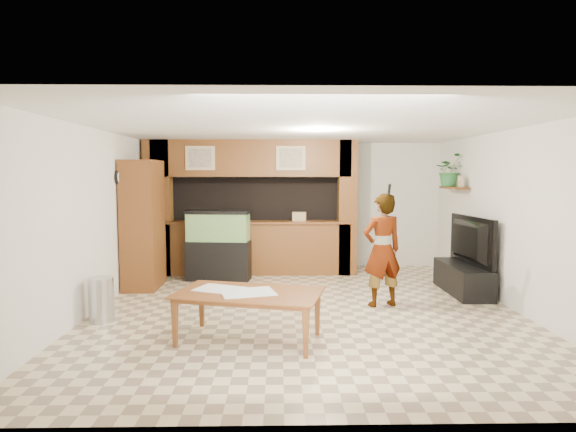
{
  "coord_description": "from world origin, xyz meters",
  "views": [
    {
      "loc": [
        -0.37,
        -6.84,
        1.95
      ],
      "look_at": [
        -0.23,
        0.6,
        1.3
      ],
      "focal_mm": 30.0,
      "sensor_mm": 36.0,
      "label": 1
    }
  ],
  "objects_px": {
    "person": "(382,250)",
    "dining_table": "(248,317)",
    "pantry_cabinet": "(143,224)",
    "aquarium": "(218,246)",
    "television": "(464,241)"
  },
  "relations": [
    {
      "from": "aquarium",
      "to": "television",
      "type": "bearing_deg",
      "value": -7.82
    },
    {
      "from": "person",
      "to": "dining_table",
      "type": "bearing_deg",
      "value": 21.94
    },
    {
      "from": "aquarium",
      "to": "television",
      "type": "relative_size",
      "value": 0.94
    },
    {
      "from": "television",
      "to": "person",
      "type": "height_order",
      "value": "person"
    },
    {
      "from": "pantry_cabinet",
      "to": "television",
      "type": "height_order",
      "value": "pantry_cabinet"
    },
    {
      "from": "aquarium",
      "to": "person",
      "type": "distance_m",
      "value": 3.21
    },
    {
      "from": "pantry_cabinet",
      "to": "dining_table",
      "type": "bearing_deg",
      "value": -54.46
    },
    {
      "from": "pantry_cabinet",
      "to": "aquarium",
      "type": "height_order",
      "value": "pantry_cabinet"
    },
    {
      "from": "aquarium",
      "to": "television",
      "type": "xyz_separation_m",
      "value": [
        4.14,
        -1.06,
        0.24
      ]
    },
    {
      "from": "pantry_cabinet",
      "to": "aquarium",
      "type": "distance_m",
      "value": 1.41
    },
    {
      "from": "pantry_cabinet",
      "to": "dining_table",
      "type": "distance_m",
      "value": 3.47
    },
    {
      "from": "aquarium",
      "to": "person",
      "type": "height_order",
      "value": "person"
    },
    {
      "from": "pantry_cabinet",
      "to": "person",
      "type": "bearing_deg",
      "value": -17.86
    },
    {
      "from": "person",
      "to": "aquarium",
      "type": "bearing_deg",
      "value": -51.26
    },
    {
      "from": "television",
      "to": "aquarium",
      "type": "bearing_deg",
      "value": 69.77
    }
  ]
}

